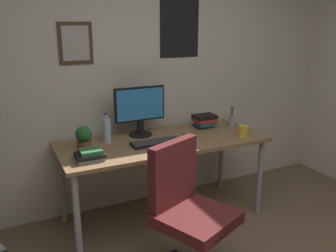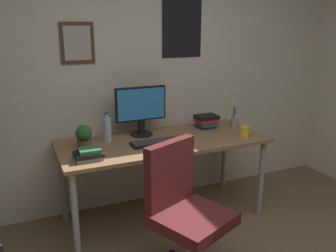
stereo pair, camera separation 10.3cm
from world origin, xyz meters
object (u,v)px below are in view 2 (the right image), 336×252
Objects in this scene: potted_plant at (84,136)px; computer_mouse at (188,136)px; book_stack_left at (206,121)px; monitor at (141,109)px; coffee_mug_far at (244,132)px; book_stack_right at (89,154)px; keyboard at (157,142)px; water_bottle at (107,129)px; coffee_mug_near at (86,135)px; office_chair at (183,206)px; pen_cup at (234,121)px.

computer_mouse is at bearing -6.21° from potted_plant.
monitor is at bearing 177.19° from book_stack_left.
coffee_mug_far reaches higher than book_stack_right.
book_stack_left reaches higher than keyboard.
monitor is 0.67m from book_stack_left.
water_bottle reaches higher than coffee_mug_far.
water_bottle is 2.17× the size of coffee_mug_near.
computer_mouse is 0.90m from book_stack_right.
book_stack_left reaches higher than book_stack_right.
water_bottle reaches higher than coffee_mug_near.
computer_mouse is at bearing 160.54° from coffee_mug_far.
monitor reaches higher than coffee_mug_far.
water_bottle is 1.19m from coffee_mug_far.
water_bottle is at bearing 105.81° from office_chair.
coffee_mug_far is at bearing -1.15° from book_stack_right.
book_stack_left is at bearing -2.81° from monitor.
computer_mouse is at bearing -38.41° from monitor.
keyboard is at bearing -32.05° from coffee_mug_near.
water_bottle is 0.97m from book_stack_left.
keyboard is at bearing 82.30° from office_chair.
monitor reaches higher than potted_plant.
computer_mouse is 0.39m from book_stack_left.
water_bottle is at bearing 26.91° from potted_plant.
pen_cup is at bearing 2.21° from potted_plant.
coffee_mug_near is at bearing 176.28° from book_stack_left.
water_bottle is at bearing -169.91° from monitor.
office_chair is 4.66× the size of book_stack_right.
coffee_mug_far is at bearing -68.63° from book_stack_left.
book_stack_left is (1.13, -0.07, 0.02)m from coffee_mug_near.
pen_cup is at bearing -16.93° from book_stack_left.
monitor is 3.81× the size of coffee_mug_far.
pen_cup is at bearing 71.43° from coffee_mug_far.
office_chair is 1.21m from book_stack_left.
monitor is 0.58m from potted_plant.
keyboard is 0.60m from book_stack_right.
book_stack_left is at bearing 163.07° from pen_cup.
book_stack_left reaches higher than coffee_mug_near.
water_bottle is 1.24× the size of book_stack_right.
book_stack_right is (-0.49, 0.58, 0.24)m from office_chair.
potted_plant is (-1.34, 0.26, 0.06)m from coffee_mug_far.
computer_mouse is 0.60m from pen_cup.
book_stack_right is (-0.59, -0.12, 0.02)m from keyboard.
potted_plant is at bearing 173.79° from computer_mouse.
water_bottle is at bearing 55.95° from book_stack_right.
computer_mouse is 0.56× the size of potted_plant.
keyboard is at bearing -11.36° from potted_plant.
book_stack_left is (1.19, 0.14, -0.04)m from potted_plant.
potted_plant is at bearing 86.03° from book_stack_right.
office_chair is 8.17× the size of coffee_mug_near.
potted_plant reaches higher than keyboard.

